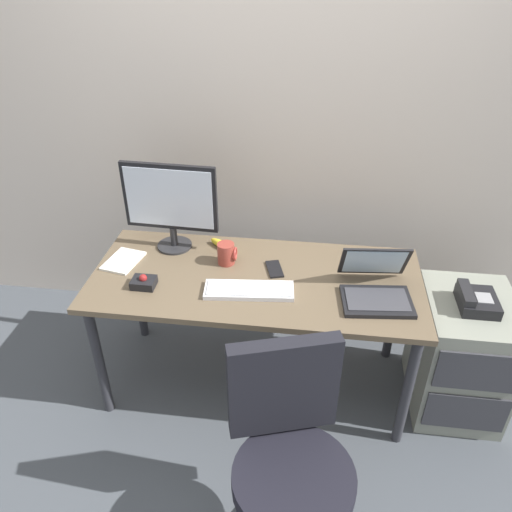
{
  "coord_description": "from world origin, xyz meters",
  "views": [
    {
      "loc": [
        0.25,
        -1.96,
        2.11
      ],
      "look_at": [
        0.0,
        0.0,
        0.82
      ],
      "focal_mm": 35.33,
      "sensor_mm": 36.0,
      "label": 1
    }
  ],
  "objects_px": {
    "monitor_main": "(170,202)",
    "keyboard": "(249,290)",
    "trackball_mouse": "(144,282)",
    "coffee_mug": "(227,254)",
    "office_chair": "(289,473)",
    "paper_notepad": "(123,261)",
    "desk_phone": "(476,300)",
    "file_cabinet": "(460,354)",
    "laptop": "(376,286)",
    "banana": "(224,245)",
    "cell_phone": "(275,269)"
  },
  "relations": [
    {
      "from": "monitor_main",
      "to": "keyboard",
      "type": "bearing_deg",
      "value": -37.71
    },
    {
      "from": "trackball_mouse",
      "to": "coffee_mug",
      "type": "distance_m",
      "value": 0.43
    },
    {
      "from": "office_chair",
      "to": "paper_notepad",
      "type": "relative_size",
      "value": 4.57
    },
    {
      "from": "desk_phone",
      "to": "monitor_main",
      "type": "distance_m",
      "value": 1.53
    },
    {
      "from": "desk_phone",
      "to": "monitor_main",
      "type": "height_order",
      "value": "monitor_main"
    },
    {
      "from": "file_cabinet",
      "to": "keyboard",
      "type": "distance_m",
      "value": 1.13
    },
    {
      "from": "laptop",
      "to": "coffee_mug",
      "type": "height_order",
      "value": "laptop"
    },
    {
      "from": "monitor_main",
      "to": "banana",
      "type": "bearing_deg",
      "value": 2.7
    },
    {
      "from": "monitor_main",
      "to": "cell_phone",
      "type": "bearing_deg",
      "value": -15.25
    },
    {
      "from": "desk_phone",
      "to": "banana",
      "type": "relative_size",
      "value": 1.05
    },
    {
      "from": "office_chair",
      "to": "coffee_mug",
      "type": "height_order",
      "value": "office_chair"
    },
    {
      "from": "file_cabinet",
      "to": "paper_notepad",
      "type": "xyz_separation_m",
      "value": [
        -1.71,
        0.04,
        0.39
      ]
    },
    {
      "from": "laptop",
      "to": "cell_phone",
      "type": "xyz_separation_m",
      "value": [
        -0.47,
        0.14,
        -0.05
      ]
    },
    {
      "from": "keyboard",
      "to": "trackball_mouse",
      "type": "height_order",
      "value": "trackball_mouse"
    },
    {
      "from": "trackball_mouse",
      "to": "banana",
      "type": "bearing_deg",
      "value": 50.09
    },
    {
      "from": "monitor_main",
      "to": "paper_notepad",
      "type": "relative_size",
      "value": 2.31
    },
    {
      "from": "paper_notepad",
      "to": "cell_phone",
      "type": "relative_size",
      "value": 1.46
    },
    {
      "from": "coffee_mug",
      "to": "trackball_mouse",
      "type": "bearing_deg",
      "value": -145.31
    },
    {
      "from": "laptop",
      "to": "coffee_mug",
      "type": "relative_size",
      "value": 3.21
    },
    {
      "from": "monitor_main",
      "to": "coffee_mug",
      "type": "distance_m",
      "value": 0.38
    },
    {
      "from": "keyboard",
      "to": "laptop",
      "type": "height_order",
      "value": "laptop"
    },
    {
      "from": "laptop",
      "to": "banana",
      "type": "xyz_separation_m",
      "value": [
        -0.75,
        0.3,
        -0.03
      ]
    },
    {
      "from": "desk_phone",
      "to": "office_chair",
      "type": "distance_m",
      "value": 1.17
    },
    {
      "from": "monitor_main",
      "to": "laptop",
      "type": "relative_size",
      "value": 1.35
    },
    {
      "from": "desk_phone",
      "to": "coffee_mug",
      "type": "distance_m",
      "value": 1.19
    },
    {
      "from": "monitor_main",
      "to": "trackball_mouse",
      "type": "bearing_deg",
      "value": -97.92
    },
    {
      "from": "laptop",
      "to": "keyboard",
      "type": "bearing_deg",
      "value": -174.81
    },
    {
      "from": "monitor_main",
      "to": "paper_notepad",
      "type": "bearing_deg",
      "value": -141.26
    },
    {
      "from": "desk_phone",
      "to": "trackball_mouse",
      "type": "bearing_deg",
      "value": -175.09
    },
    {
      "from": "file_cabinet",
      "to": "cell_phone",
      "type": "height_order",
      "value": "cell_phone"
    },
    {
      "from": "coffee_mug",
      "to": "keyboard",
      "type": "bearing_deg",
      "value": -57.58
    },
    {
      "from": "file_cabinet",
      "to": "office_chair",
      "type": "bearing_deg",
      "value": -133.54
    },
    {
      "from": "laptop",
      "to": "banana",
      "type": "relative_size",
      "value": 1.87
    },
    {
      "from": "file_cabinet",
      "to": "laptop",
      "type": "xyz_separation_m",
      "value": [
        -0.48,
        -0.08,
        0.44
      ]
    },
    {
      "from": "paper_notepad",
      "to": "file_cabinet",
      "type": "bearing_deg",
      "value": -1.21
    },
    {
      "from": "coffee_mug",
      "to": "monitor_main",
      "type": "bearing_deg",
      "value": 158.73
    },
    {
      "from": "office_chair",
      "to": "banana",
      "type": "relative_size",
      "value": 5.0
    },
    {
      "from": "office_chair",
      "to": "keyboard",
      "type": "xyz_separation_m",
      "value": [
        -0.25,
        0.71,
        0.28
      ]
    },
    {
      "from": "file_cabinet",
      "to": "laptop",
      "type": "distance_m",
      "value": 0.65
    },
    {
      "from": "office_chair",
      "to": "cell_phone",
      "type": "bearing_deg",
      "value": 99.29
    },
    {
      "from": "trackball_mouse",
      "to": "desk_phone",
      "type": "bearing_deg",
      "value": 4.91
    },
    {
      "from": "trackball_mouse",
      "to": "paper_notepad",
      "type": "relative_size",
      "value": 0.53
    },
    {
      "from": "office_chair",
      "to": "keyboard",
      "type": "distance_m",
      "value": 0.81
    },
    {
      "from": "office_chair",
      "to": "laptop",
      "type": "distance_m",
      "value": 0.89
    },
    {
      "from": "laptop",
      "to": "paper_notepad",
      "type": "relative_size",
      "value": 1.71
    },
    {
      "from": "desk_phone",
      "to": "office_chair",
      "type": "relative_size",
      "value": 0.21
    },
    {
      "from": "office_chair",
      "to": "monitor_main",
      "type": "bearing_deg",
      "value": 123.23
    },
    {
      "from": "trackball_mouse",
      "to": "banana",
      "type": "height_order",
      "value": "trackball_mouse"
    },
    {
      "from": "desk_phone",
      "to": "monitor_main",
      "type": "bearing_deg",
      "value": 171.3
    },
    {
      "from": "monitor_main",
      "to": "coffee_mug",
      "type": "height_order",
      "value": "monitor_main"
    }
  ]
}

